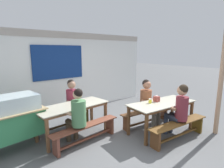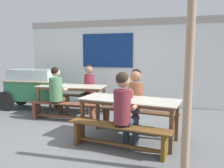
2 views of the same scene
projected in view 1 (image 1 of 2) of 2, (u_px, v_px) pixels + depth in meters
ground_plane at (132, 139)px, 4.30m from camera, size 40.00×40.00×0.00m
backdrop_wall at (72, 71)px, 6.08m from camera, size 6.35×0.23×2.63m
dining_table_far at (73, 108)px, 4.36m from camera, size 1.77×0.79×0.77m
dining_table_near at (162, 105)px, 4.58m from camera, size 1.87×0.96×0.77m
bench_far_back at (63, 119)px, 4.80m from camera, size 1.71×0.35×0.43m
bench_far_front at (86, 131)px, 4.06m from camera, size 1.70×0.34×0.43m
bench_near_back at (147, 115)px, 5.08m from camera, size 1.69×0.46×0.43m
bench_near_front at (178, 128)px, 4.22m from camera, size 1.77×0.52×0.43m
food_cart at (4, 120)px, 3.66m from camera, size 1.88×0.92×1.15m
person_right_near_table at (148, 100)px, 4.91m from camera, size 0.43×0.58×1.29m
person_center_facing at (73, 101)px, 4.87m from camera, size 0.41×0.56×1.30m
person_near_front at (179, 108)px, 4.24m from camera, size 0.44×0.57×1.31m
person_left_back_turned at (77, 114)px, 3.92m from camera, size 0.43×0.56×1.28m
tissue_box at (157, 99)px, 4.64m from camera, size 0.13×0.13×0.16m
condiment_jar at (150, 101)px, 4.50m from camera, size 0.08×0.08×0.11m
wooden_support_post at (221, 83)px, 4.39m from camera, size 0.11×0.11×2.54m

